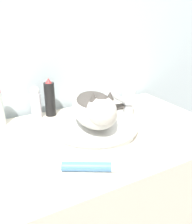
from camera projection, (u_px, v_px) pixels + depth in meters
The scene contains 8 objects.
wall_back at pixel (61, 34), 1.12m from camera, with size 8.00×0.05×2.40m.
vanity_counter at pixel (99, 212), 1.11m from camera, with size 0.99×0.63×0.85m.
sink_basin at pixel (94, 126), 0.95m from camera, with size 0.35×0.35×0.04m.
cat at pixel (95, 108), 0.90m from camera, with size 0.30×0.33×0.16m.
faucet at pixel (127, 101), 1.06m from camera, with size 0.16×0.08×0.16m.
deodorant_stick at pixel (36, 102), 1.06m from camera, with size 0.05×0.05×0.15m.
hairspray_can_black at pixel (50, 98), 1.09m from camera, with size 0.05×0.05×0.18m.
cream_tube at pixel (90, 167), 0.71m from camera, with size 0.16×0.11×0.03m.
Camera 1 is at (-0.41, -0.43, 1.29)m, focal length 38.00 mm.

